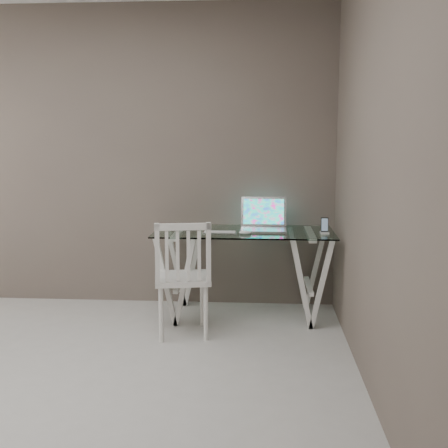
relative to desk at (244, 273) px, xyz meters
name	(u,v)px	position (x,y,z in m)	size (l,w,h in m)	color
desk	(244,273)	(0.00, 0.00, 0.00)	(1.50, 0.70, 0.75)	silver
chair	(183,274)	(-0.45, -0.54, 0.12)	(0.49, 0.49, 0.91)	silver
laptop	(264,222)	(0.16, 0.09, 0.43)	(0.39, 0.35, 0.27)	silver
keyboard	(220,232)	(-0.20, -0.10, 0.37)	(0.28, 0.12, 0.01)	silver
mouse	(245,232)	(0.01, -0.16, 0.38)	(0.10, 0.06, 0.03)	white
phone_dock	(325,229)	(0.66, -0.09, 0.40)	(0.07, 0.07, 0.13)	white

